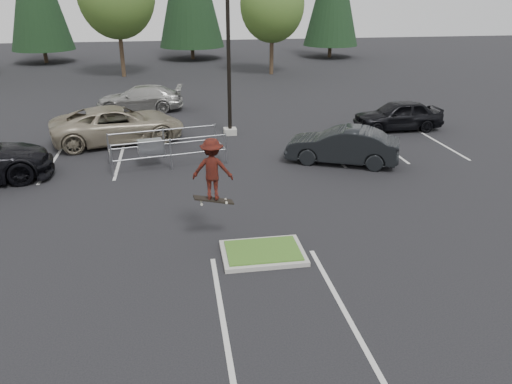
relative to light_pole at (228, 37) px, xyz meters
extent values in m
plane|color=black|center=(-0.50, -12.00, -4.56)|extent=(120.00, 120.00, 0.00)
cube|color=#9D9992|center=(-0.50, -12.00, -4.50)|extent=(2.20, 1.60, 0.12)
cube|color=#326720|center=(-0.50, -12.00, -4.42)|extent=(1.95, 1.35, 0.05)
cube|color=beige|center=(-5.00, -3.00, -4.56)|extent=(0.12, 5.20, 0.01)
cube|color=beige|center=(-7.70, -3.00, -4.56)|extent=(0.12, 5.20, 0.01)
cube|color=beige|center=(4.00, -3.00, -4.56)|extent=(0.12, 5.20, 0.01)
cube|color=beige|center=(6.70, -3.00, -4.56)|extent=(0.12, 5.20, 0.01)
cube|color=beige|center=(9.40, -3.00, -4.56)|extent=(0.12, 5.20, 0.01)
cube|color=beige|center=(-1.85, -15.00, -4.56)|extent=(0.12, 6.00, 0.01)
cube|color=beige|center=(0.85, -15.00, -4.56)|extent=(0.12, 6.00, 0.01)
cube|color=#9D9992|center=(0.00, 0.00, -4.41)|extent=(0.60, 0.60, 0.30)
cylinder|color=black|center=(0.00, 0.00, 0.44)|extent=(0.18, 0.18, 10.00)
cylinder|color=#38281C|center=(-6.50, 18.50, -2.81)|extent=(0.32, 0.32, 3.50)
sphere|color=#376926|center=(-5.90, 18.20, 0.96)|extent=(3.68, 3.68, 3.68)
sphere|color=#376926|center=(-7.00, 18.90, 1.15)|extent=(4.05, 4.05, 4.05)
cylinder|color=#38281C|center=(5.50, 17.80, -3.04)|extent=(0.32, 0.32, 3.04)
ellipsoid|color=#376926|center=(5.50, 17.80, 0.88)|extent=(5.12, 5.12, 5.89)
sphere|color=#376926|center=(6.10, 17.50, 0.24)|extent=(3.20, 3.20, 3.20)
sphere|color=#376926|center=(5.00, 18.20, 0.40)|extent=(3.52, 3.52, 3.52)
cylinder|color=#38281C|center=(-14.50, 28.00, -3.96)|extent=(0.36, 0.36, 1.20)
cylinder|color=#38281C|center=(-0.50, 28.50, -3.96)|extent=(0.36, 0.36, 1.20)
cylinder|color=#38281C|center=(13.50, 27.50, -3.96)|extent=(0.36, 0.36, 1.20)
cylinder|color=gray|center=(-5.05, -5.17, -3.92)|extent=(0.07, 0.07, 1.28)
cylinder|color=gray|center=(-5.33, -3.64, -3.92)|extent=(0.07, 0.07, 1.28)
cylinder|color=gray|center=(-2.86, -4.77, -3.92)|extent=(0.07, 0.07, 1.28)
cylinder|color=gray|center=(-3.14, -3.23, -3.92)|extent=(0.07, 0.07, 1.28)
cylinder|color=gray|center=(-0.67, -4.36, -3.92)|extent=(0.07, 0.07, 1.28)
cylinder|color=gray|center=(-0.95, -2.83, -3.92)|extent=(0.07, 0.07, 1.28)
cylinder|color=gray|center=(-2.86, -4.77, -3.95)|extent=(4.40, 0.86, 0.06)
cylinder|color=gray|center=(-2.86, -4.77, -3.33)|extent=(4.40, 0.86, 0.06)
cylinder|color=gray|center=(-3.14, -3.23, -3.95)|extent=(4.40, 0.86, 0.06)
cylinder|color=gray|center=(-3.14, -3.23, -3.33)|extent=(4.40, 0.86, 0.06)
cube|color=gray|center=(-3.66, -4.12, -3.76)|extent=(1.04, 0.74, 0.54)
cube|color=black|center=(-1.70, -11.00, -3.28)|extent=(1.11, 0.41, 0.30)
cylinder|color=beige|center=(-2.04, -11.11, -3.35)|extent=(0.07, 0.04, 0.07)
cylinder|color=beige|center=(-2.04, -10.89, -3.35)|extent=(0.07, 0.04, 0.07)
cylinder|color=beige|center=(-1.36, -11.11, -3.35)|extent=(0.07, 0.04, 0.07)
cylinder|color=beige|center=(-1.36, -10.89, -3.35)|extent=(0.07, 0.04, 0.07)
imported|color=maroon|center=(-1.70, -11.00, -2.39)|extent=(1.20, 0.84, 1.69)
imported|color=gray|center=(-5.26, -0.50, -3.73)|extent=(6.42, 4.00, 1.65)
imported|color=black|center=(4.00, -5.00, -3.82)|extent=(4.74, 3.27, 1.48)
imported|color=black|center=(8.41, -0.50, -3.81)|extent=(4.41, 1.82, 1.49)
imported|color=#9E9D99|center=(-4.54, 6.00, -3.84)|extent=(5.09, 2.45, 1.43)
camera|label=1|loc=(-2.59, -23.56, 2.09)|focal=35.00mm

